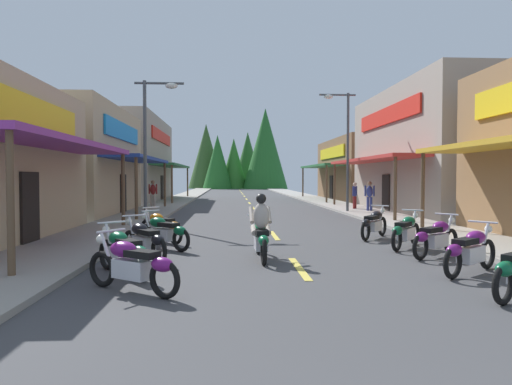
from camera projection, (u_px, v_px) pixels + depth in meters
ground at (250, 205)px, 32.65m from camera, size 9.01×93.64×0.10m
sidewalk_left at (169, 204)px, 32.31m from camera, size 2.63×93.64×0.12m
sidewalk_right at (331, 203)px, 32.98m from camera, size 2.63×93.64×0.12m
centerline_dashes at (248, 201)px, 37.15m from camera, size 0.16×70.57×0.01m
storefront_left_middle at (40, 161)px, 23.76m from camera, size 10.29×10.13×5.58m
storefront_left_far at (124, 160)px, 37.57m from camera, size 8.00×13.66×6.77m
storefront_right_middle at (464, 151)px, 25.23m from camera, size 10.61×12.94×6.80m
storefront_right_far at (368, 170)px, 38.64m from camera, size 8.05×12.39×5.16m
streetlamp_left at (152, 131)px, 18.44m from camera, size 1.98×0.30×5.85m
streetlamp_right at (343, 136)px, 24.59m from camera, size 1.98×0.30×6.48m
motorcycle_parked_right_2 at (470, 250)px, 9.13m from camera, size 1.78×1.36×1.04m
motorcycle_parked_right_3 at (436, 237)px, 11.13m from camera, size 1.76×1.39×1.04m
motorcycle_parked_right_4 at (406, 231)px, 12.47m from camera, size 1.45×1.70×1.04m
motorcycle_parked_right_5 at (374, 223)px, 14.46m from camera, size 1.39×1.75×1.04m
motorcycle_parked_left_0 at (133, 264)px, 7.65m from camera, size 1.80×1.33×1.04m
motorcycle_parked_left_1 at (124, 251)px, 9.01m from camera, size 1.42×1.73×1.04m
motorcycle_parked_left_2 at (144, 240)px, 10.66m from camera, size 1.36×1.77×1.04m
motorcycle_parked_left_3 at (163, 231)px, 12.29m from camera, size 1.65×1.51×1.04m
motorcycle_parked_left_4 at (161, 226)px, 13.61m from camera, size 1.52×1.64×1.04m
rider_cruising_lead at (261, 232)px, 10.71m from camera, size 0.60×2.14×1.57m
pedestrian_by_shop at (355, 194)px, 26.55m from camera, size 0.43×0.47×1.65m
pedestrian_browsing at (370, 195)px, 24.97m from camera, size 0.57×0.26×1.72m
pedestrian_waiting at (153, 192)px, 27.67m from camera, size 0.55×0.35×1.77m
treeline_backdrop at (240, 155)px, 78.76m from camera, size 17.07×14.27×13.54m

